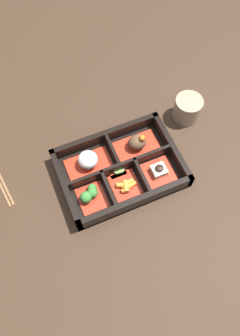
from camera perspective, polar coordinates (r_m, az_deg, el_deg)
The scene contains 10 objects.
ground_plane at distance 0.87m, azimuth 0.00°, elevation -0.73°, with size 3.00×3.00×0.00m, color #382619.
bento_base at distance 0.86m, azimuth 0.00°, elevation -0.59°, with size 0.31×0.22×0.01m.
bento_rim at distance 0.84m, azimuth 0.01°, elevation -0.12°, with size 0.31×0.22×0.05m.
bowl_rice at distance 0.85m, azimuth -5.58°, elevation 1.22°, with size 0.12×0.07×0.05m.
bowl_stew at distance 0.87m, azimuth 3.00°, elevation 4.29°, with size 0.12×0.07×0.06m.
bowl_greens at distance 0.82m, azimuth -5.20°, elevation -4.73°, with size 0.07×0.08×0.04m.
bowl_carrots at distance 0.83m, azimuth 0.91°, elevation -3.07°, with size 0.07×0.08×0.02m.
bowl_tofu at distance 0.85m, azimuth 6.74°, elevation -0.57°, with size 0.08×0.08×0.03m.
bowl_pickles at distance 0.85m, azimuth -0.51°, elevation -0.37°, with size 0.04×0.04×0.01m.
tea_cup at distance 0.95m, azimuth 11.68°, elevation 10.17°, with size 0.08×0.08×0.07m.
Camera 1 is at (-0.14, -0.34, 0.78)m, focal length 35.00 mm.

